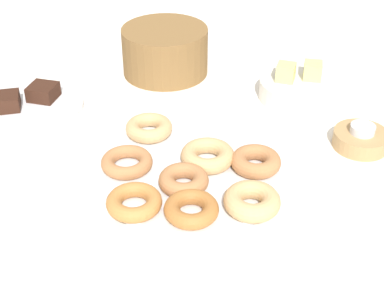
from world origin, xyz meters
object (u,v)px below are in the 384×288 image
donut_plate (191,172)px  donut_2 (127,162)px  donut_5 (191,209)px  donut_3 (149,128)px  candle_holder (361,139)px  basket (165,51)px  donut_0 (208,156)px  melon_chunk_left (286,72)px  tealight (363,129)px  donut_4 (256,161)px  brownie_far (43,92)px  donut_1 (184,180)px  brownie_near (6,102)px  melon_chunk_right (313,71)px  donut_6 (252,201)px  fruit_bowl (297,89)px  cake_plate (27,108)px  donut_7 (134,202)px

donut_plate → donut_2: 0.11m
donut_2 → donut_5: (0.12, -0.11, 0.00)m
donut_3 → donut_5: bearing=-66.5°
candle_holder → basket: 0.48m
donut_0 → melon_chunk_left: size_ratio=2.55×
melon_chunk_left → donut_0: bearing=-118.6°
donut_plate → tealight: bearing=20.5°
donut_4 → brownie_far: brownie_far is taller
donut_1 → brownie_near: 0.43m
donut_2 → melon_chunk_left: 0.40m
donut_plate → donut_3: bearing=129.8°
donut_3 → melon_chunk_left: 0.32m
melon_chunk_right → donut_3: bearing=-147.9°
donut_plate → donut_2: (-0.11, -0.01, 0.02)m
donut_5 → candle_holder: size_ratio=0.84×
brownie_far → basket: 0.29m
melon_chunk_left → candle_holder: bearing=-53.2°
donut_plate → tealight: tealight is taller
donut_4 → tealight: bearing=28.0°
donut_5 → donut_6: bearing=14.0°
candle_holder → fruit_bowl: size_ratio=0.63×
donut_1 → melon_chunk_right: (0.23, 0.35, 0.03)m
donut_1 → donut_4: donut_4 is taller
donut_0 → cake_plate: 0.41m
melon_chunk_left → brownie_far: bearing=-171.9°
melon_chunk_right → basket: bearing=164.6°
fruit_bowl → melon_chunk_left: 0.05m
donut_5 → donut_6: size_ratio=0.95×
basket → fruit_bowl: basket is taller
donut_6 → fruit_bowl: donut_6 is taller
donut_2 → brownie_far: size_ratio=1.64×
tealight → melon_chunk_right: (-0.07, 0.18, 0.02)m
candle_holder → tealight: size_ratio=2.22×
cake_plate → tealight: size_ratio=4.99×
melon_chunk_left → melon_chunk_right: 0.06m
donut_plate → donut_3: 0.13m
donut_plate → melon_chunk_right: size_ratio=8.73×
donut_4 → donut_1: bearing=-152.4°
donut_4 → donut_7: donut_4 is taller
donut_0 → tealight: 0.29m
fruit_bowl → donut_0: bearing=-123.0°
donut_7 → basket: size_ratio=0.45×
donut_2 → brownie_near: size_ratio=1.64×
donut_7 → fruit_bowl: 0.48m
donut_plate → melon_chunk_right: 0.38m
donut_4 → donut_6: 0.11m
donut_7 → tealight: bearing=30.4°
donut_4 → brownie_near: size_ratio=1.59×
cake_plate → candle_holder: bearing=-6.7°
donut_plate → candle_holder: size_ratio=3.16×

